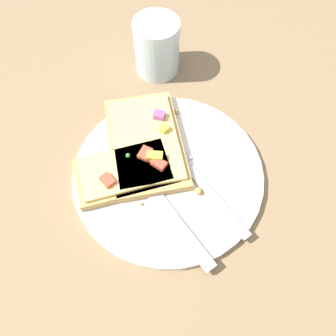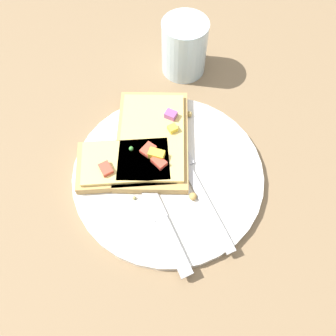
{
  "view_description": "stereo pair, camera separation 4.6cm",
  "coord_description": "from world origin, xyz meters",
  "px_view_note": "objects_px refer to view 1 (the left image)",
  "views": [
    {
      "loc": [
        0.19,
        0.1,
        0.42
      ],
      "look_at": [
        0.0,
        0.0,
        0.02
      ],
      "focal_mm": 35.0,
      "sensor_mm": 36.0,
      "label": 1
    },
    {
      "loc": [
        0.17,
        0.14,
        0.42
      ],
      "look_at": [
        0.0,
        0.0,
        0.02
      ],
      "focal_mm": 35.0,
      "sensor_mm": 36.0,
      "label": 2
    }
  ],
  "objects_px": {
    "fork": "(190,170)",
    "pizza_slice_corner": "(126,172)",
    "knife": "(169,214)",
    "drinking_glass": "(157,47)",
    "plate": "(168,173)",
    "pizza_slice_main": "(146,142)"
  },
  "relations": [
    {
      "from": "knife",
      "to": "pizza_slice_corner",
      "type": "distance_m",
      "value": 0.08
    },
    {
      "from": "plate",
      "to": "drinking_glass",
      "type": "relative_size",
      "value": 2.96
    },
    {
      "from": "pizza_slice_main",
      "to": "pizza_slice_corner",
      "type": "height_order",
      "value": "pizza_slice_corner"
    },
    {
      "from": "knife",
      "to": "pizza_slice_corner",
      "type": "relative_size",
      "value": 1.29
    },
    {
      "from": "pizza_slice_main",
      "to": "pizza_slice_corner",
      "type": "relative_size",
      "value": 1.29
    },
    {
      "from": "pizza_slice_main",
      "to": "fork",
      "type": "bearing_deg",
      "value": 45.17
    },
    {
      "from": "pizza_slice_main",
      "to": "pizza_slice_corner",
      "type": "distance_m",
      "value": 0.06
    },
    {
      "from": "plate",
      "to": "pizza_slice_corner",
      "type": "distance_m",
      "value": 0.06
    },
    {
      "from": "knife",
      "to": "drinking_glass",
      "type": "height_order",
      "value": "drinking_glass"
    },
    {
      "from": "plate",
      "to": "knife",
      "type": "height_order",
      "value": "knife"
    },
    {
      "from": "plate",
      "to": "pizza_slice_main",
      "type": "distance_m",
      "value": 0.06
    },
    {
      "from": "knife",
      "to": "drinking_glass",
      "type": "relative_size",
      "value": 2.14
    },
    {
      "from": "pizza_slice_main",
      "to": "plate",
      "type": "bearing_deg",
      "value": 25.73
    },
    {
      "from": "plate",
      "to": "pizza_slice_corner",
      "type": "xyz_separation_m",
      "value": [
        0.03,
        -0.05,
        0.02
      ]
    },
    {
      "from": "plate",
      "to": "drinking_glass",
      "type": "height_order",
      "value": "drinking_glass"
    },
    {
      "from": "knife",
      "to": "drinking_glass",
      "type": "xyz_separation_m",
      "value": [
        -0.24,
        -0.14,
        0.03
      ]
    },
    {
      "from": "fork",
      "to": "pizza_slice_corner",
      "type": "relative_size",
      "value": 1.31
    },
    {
      "from": "pizza_slice_corner",
      "to": "drinking_glass",
      "type": "xyz_separation_m",
      "value": [
        -0.21,
        -0.06,
        0.02
      ]
    },
    {
      "from": "pizza_slice_corner",
      "to": "drinking_glass",
      "type": "height_order",
      "value": "drinking_glass"
    },
    {
      "from": "knife",
      "to": "pizza_slice_corner",
      "type": "xyz_separation_m",
      "value": [
        -0.03,
        -0.08,
        0.01
      ]
    },
    {
      "from": "drinking_glass",
      "to": "plate",
      "type": "bearing_deg",
      "value": 31.84
    },
    {
      "from": "knife",
      "to": "plate",
      "type": "bearing_deg",
      "value": -35.27
    }
  ]
}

